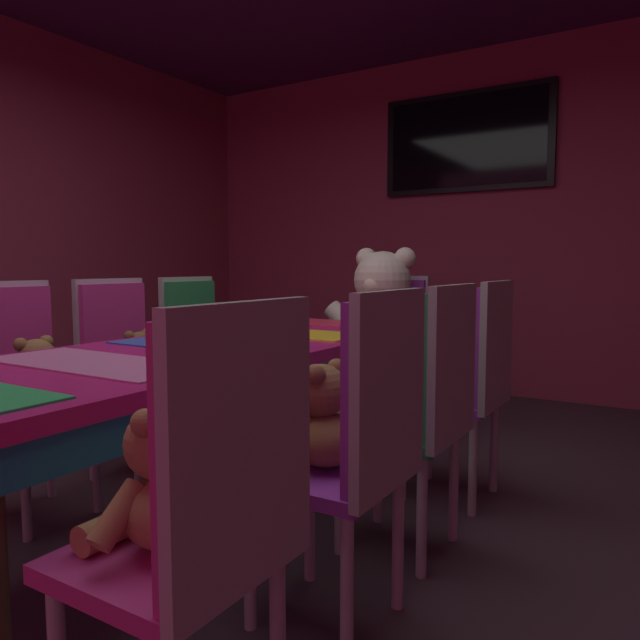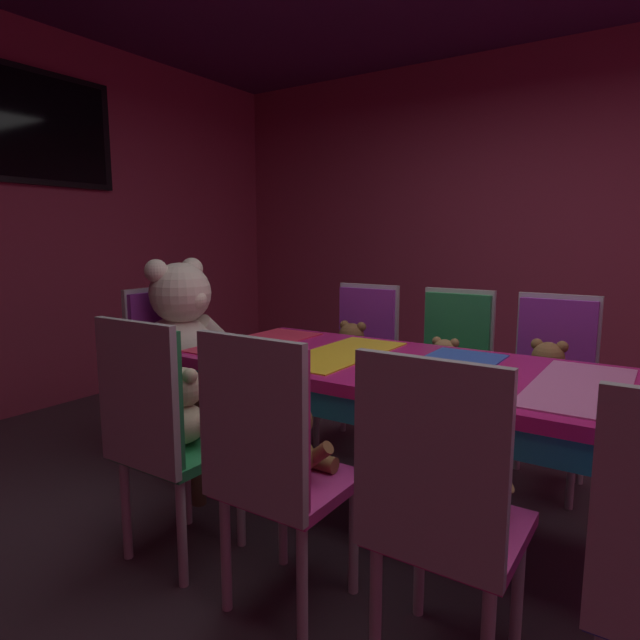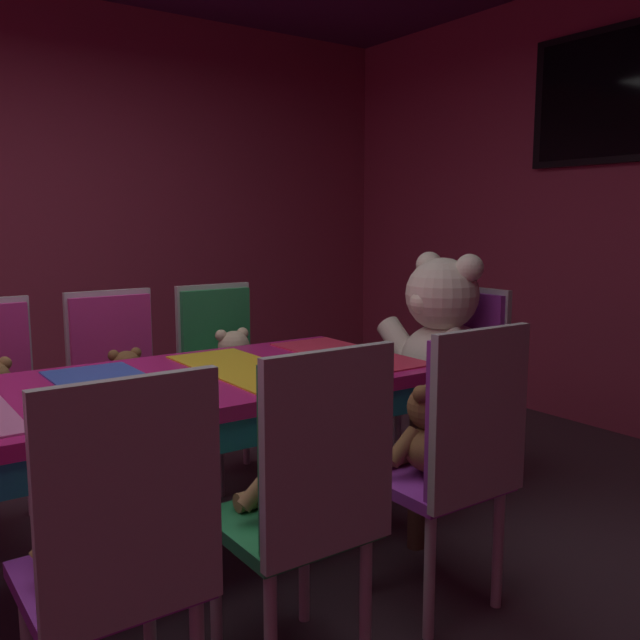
{
  "view_description": "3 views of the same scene",
  "coord_description": "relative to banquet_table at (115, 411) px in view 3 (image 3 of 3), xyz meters",
  "views": [
    {
      "loc": [
        1.59,
        -1.73,
        1.05
      ],
      "look_at": [
        -0.17,
        1.12,
        0.75
      ],
      "focal_mm": 33.59,
      "sensor_mm": 36.0,
      "label": 1
    },
    {
      "loc": [
        -2.11,
        -0.76,
        1.28
      ],
      "look_at": [
        0.04,
        0.65,
        0.88
      ],
      "focal_mm": 30.31,
      "sensor_mm": 36.0,
      "label": 2
    },
    {
      "loc": [
        2.29,
        -0.74,
        1.31
      ],
      "look_at": [
        0.24,
        0.7,
        0.94
      ],
      "focal_mm": 38.42,
      "sensor_mm": 36.0,
      "label": 3
    }
  ],
  "objects": [
    {
      "name": "banquet_table",
      "position": [
        0.0,
        0.0,
        0.0
      ],
      "size": [
        0.9,
        2.39,
        0.75
      ],
      "color": "#C61E72",
      "rests_on": "ground_plane"
    },
    {
      "name": "chair_right_1",
      "position": [
        0.84,
        -0.27,
        -0.06
      ],
      "size": [
        0.42,
        0.41,
        0.98
      ],
      "rotation": [
        0.0,
        0.0,
        3.14
      ],
      "color": "purple",
      "rests_on": "ground_plane"
    },
    {
      "name": "chair_right_2",
      "position": [
        0.83,
        0.26,
        -0.06
      ],
      "size": [
        0.42,
        0.41,
        0.98
      ],
      "rotation": [
        0.0,
        0.0,
        3.14
      ],
      "color": "#268C4C",
      "rests_on": "ground_plane"
    },
    {
      "name": "teddy_right_1",
      "position": [
        0.69,
        -0.27,
        -0.06
      ],
      "size": [
        0.26,
        0.33,
        0.32
      ],
      "rotation": [
        0.0,
        0.0,
        3.14
      ],
      "color": "olive",
      "rests_on": "chair_right_1"
    },
    {
      "name": "king_teddy_bear",
      "position": [
        0.0,
        1.57,
        0.1
      ],
      "size": [
        0.74,
        0.57,
        0.7
      ],
      "rotation": [
        0.0,
        0.0,
        -1.57
      ],
      "color": "silver",
      "rests_on": "throne_chair"
    },
    {
      "name": "throne_chair",
      "position": [
        0.0,
        1.74,
        -0.06
      ],
      "size": [
        0.41,
        0.42,
        0.98
      ],
      "rotation": [
        0.0,
        0.0,
        -1.57
      ],
      "color": "purple",
      "rests_on": "ground_plane"
    },
    {
      "name": "wall_tv",
      "position": [
        0.0,
        3.11,
        1.4
      ],
      "size": [
        1.38,
        0.06,
        0.8
      ],
      "color": "black"
    },
    {
      "name": "chair_right_3",
      "position": [
        0.82,
        0.85,
        -0.06
      ],
      "size": [
        0.42,
        0.41,
        0.98
      ],
      "rotation": [
        0.0,
        0.0,
        3.14
      ],
      "color": "purple",
      "rests_on": "ground_plane"
    },
    {
      "name": "ground_plane",
      "position": [
        0.0,
        0.0,
        -0.65
      ],
      "size": [
        7.9,
        7.9,
        0.0
      ],
      "primitive_type": "plane",
      "color": "#3F2D38"
    },
    {
      "name": "teddy_right_3",
      "position": [
        0.67,
        0.85,
        -0.06
      ],
      "size": [
        0.26,
        0.33,
        0.32
      ],
      "rotation": [
        0.0,
        0.0,
        3.14
      ],
      "color": "brown",
      "rests_on": "chair_right_3"
    },
    {
      "name": "teddy_right_2",
      "position": [
        0.68,
        0.26,
        -0.08
      ],
      "size": [
        0.22,
        0.29,
        0.27
      ],
      "rotation": [
        0.0,
        0.0,
        3.14
      ],
      "color": "#9E7247",
      "rests_on": "chair_right_2"
    },
    {
      "name": "chair_left_3",
      "position": [
        -0.82,
        0.83,
        -0.06
      ],
      "size": [
        0.42,
        0.41,
        0.98
      ],
      "color": "#268C4C",
      "rests_on": "ground_plane"
    },
    {
      "name": "wall_back",
      "position": [
        0.0,
        3.2,
        0.75
      ],
      "size": [
        5.2,
        0.12,
        2.8
      ],
      "primitive_type": "cube",
      "color": "#99334C",
      "rests_on": "ground_plane"
    },
    {
      "name": "chair_left_2",
      "position": [
        -0.83,
        0.28,
        -0.06
      ],
      "size": [
        0.42,
        0.41,
        0.98
      ],
      "color": "#CC338C",
      "rests_on": "ground_plane"
    },
    {
      "name": "teddy_left_3",
      "position": [
        -0.67,
        0.83,
        -0.06
      ],
      "size": [
        0.26,
        0.34,
        0.32
      ],
      "color": "beige",
      "rests_on": "chair_left_3"
    },
    {
      "name": "teddy_left_2",
      "position": [
        -0.68,
        0.28,
        -0.08
      ],
      "size": [
        0.23,
        0.29,
        0.28
      ],
      "color": "brown",
      "rests_on": "chair_left_2"
    }
  ]
}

